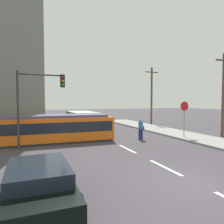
{
  "coord_description": "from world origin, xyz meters",
  "views": [
    {
      "loc": [
        -5.69,
        -5.85,
        3.05
      ],
      "look_at": [
        0.33,
        9.48,
        2.18
      ],
      "focal_mm": 33.3,
      "sensor_mm": 36.0,
      "label": 1
    }
  ],
  "objects_px": {
    "parked_sedan_near": "(38,182)",
    "utility_pole_near": "(223,93)",
    "streetcar_tram": "(56,128)",
    "traffic_light_mast": "(38,94)",
    "pedestrian_crossing": "(141,128)",
    "stop_sign": "(184,112)",
    "utility_pole_mid": "(152,95)",
    "city_bus": "(82,119)"
  },
  "relations": [
    {
      "from": "parked_sedan_near",
      "to": "streetcar_tram",
      "type": "bearing_deg",
      "value": 80.7
    },
    {
      "from": "traffic_light_mast",
      "to": "utility_pole_near",
      "type": "xyz_separation_m",
      "value": [
        14.72,
        -1.23,
        0.23
      ]
    },
    {
      "from": "pedestrian_crossing",
      "to": "stop_sign",
      "type": "bearing_deg",
      "value": -12.39
    },
    {
      "from": "streetcar_tram",
      "to": "utility_pole_near",
      "type": "xyz_separation_m",
      "value": [
        13.45,
        -3.0,
        2.65
      ]
    },
    {
      "from": "traffic_light_mast",
      "to": "utility_pole_near",
      "type": "distance_m",
      "value": 14.77
    },
    {
      "from": "stop_sign",
      "to": "pedestrian_crossing",
      "type": "bearing_deg",
      "value": 167.61
    },
    {
      "from": "utility_pole_near",
      "to": "stop_sign",
      "type": "bearing_deg",
      "value": 170.17
    },
    {
      "from": "traffic_light_mast",
      "to": "city_bus",
      "type": "bearing_deg",
      "value": 59.04
    },
    {
      "from": "parked_sedan_near",
      "to": "city_bus",
      "type": "bearing_deg",
      "value": 72.11
    },
    {
      "from": "pedestrian_crossing",
      "to": "utility_pole_mid",
      "type": "xyz_separation_m",
      "value": [
        6.64,
        9.0,
        2.93
      ]
    },
    {
      "from": "utility_pole_near",
      "to": "streetcar_tram",
      "type": "bearing_deg",
      "value": 167.43
    },
    {
      "from": "streetcar_tram",
      "to": "city_bus",
      "type": "xyz_separation_m",
      "value": [
        3.48,
        6.14,
        0.04
      ]
    },
    {
      "from": "stop_sign",
      "to": "utility_pole_mid",
      "type": "relative_size",
      "value": 0.39
    },
    {
      "from": "parked_sedan_near",
      "to": "pedestrian_crossing",
      "type": "bearing_deg",
      "value": 44.68
    },
    {
      "from": "utility_pole_mid",
      "to": "streetcar_tram",
      "type": "bearing_deg",
      "value": -150.3
    },
    {
      "from": "parked_sedan_near",
      "to": "utility_pole_mid",
      "type": "bearing_deg",
      "value": 49.16
    },
    {
      "from": "streetcar_tram",
      "to": "city_bus",
      "type": "relative_size",
      "value": 1.6
    },
    {
      "from": "utility_pole_mid",
      "to": "parked_sedan_near",
      "type": "bearing_deg",
      "value": -130.84
    },
    {
      "from": "streetcar_tram",
      "to": "utility_pole_near",
      "type": "relative_size",
      "value": 1.21
    },
    {
      "from": "city_bus",
      "to": "utility_pole_near",
      "type": "relative_size",
      "value": 0.75
    },
    {
      "from": "city_bus",
      "to": "traffic_light_mast",
      "type": "xyz_separation_m",
      "value": [
        -4.75,
        -7.91,
        2.39
      ]
    },
    {
      "from": "streetcar_tram",
      "to": "pedestrian_crossing",
      "type": "xyz_separation_m",
      "value": [
        6.34,
        -1.6,
        -0.1
      ]
    },
    {
      "from": "parked_sedan_near",
      "to": "utility_pole_near",
      "type": "bearing_deg",
      "value": 23.1
    },
    {
      "from": "utility_pole_near",
      "to": "utility_pole_mid",
      "type": "distance_m",
      "value": 10.41
    },
    {
      "from": "streetcar_tram",
      "to": "stop_sign",
      "type": "bearing_deg",
      "value": -13.54
    },
    {
      "from": "pedestrian_crossing",
      "to": "utility_pole_near",
      "type": "distance_m",
      "value": 7.75
    },
    {
      "from": "city_bus",
      "to": "stop_sign",
      "type": "relative_size",
      "value": 1.84
    },
    {
      "from": "stop_sign",
      "to": "utility_pole_mid",
      "type": "distance_m",
      "value": 10.39
    },
    {
      "from": "streetcar_tram",
      "to": "pedestrian_crossing",
      "type": "relative_size",
      "value": 5.09
    },
    {
      "from": "stop_sign",
      "to": "utility_pole_near",
      "type": "relative_size",
      "value": 0.41
    },
    {
      "from": "parked_sedan_near",
      "to": "utility_pole_near",
      "type": "height_order",
      "value": "utility_pole_near"
    },
    {
      "from": "parked_sedan_near",
      "to": "utility_pole_mid",
      "type": "xyz_separation_m",
      "value": [
        14.52,
        16.79,
        3.24
      ]
    },
    {
      "from": "parked_sedan_near",
      "to": "stop_sign",
      "type": "distance_m",
      "value": 13.52
    },
    {
      "from": "streetcar_tram",
      "to": "traffic_light_mast",
      "type": "relative_size",
      "value": 1.72
    },
    {
      "from": "streetcar_tram",
      "to": "parked_sedan_near",
      "type": "relative_size",
      "value": 1.9
    },
    {
      "from": "city_bus",
      "to": "utility_pole_near",
      "type": "height_order",
      "value": "utility_pole_near"
    },
    {
      "from": "stop_sign",
      "to": "utility_pole_near",
      "type": "xyz_separation_m",
      "value": [
        3.53,
        -0.61,
        1.5
      ]
    },
    {
      "from": "pedestrian_crossing",
      "to": "parked_sedan_near",
      "type": "xyz_separation_m",
      "value": [
        -7.88,
        -7.79,
        -0.32
      ]
    },
    {
      "from": "parked_sedan_near",
      "to": "stop_sign",
      "type": "xyz_separation_m",
      "value": [
        11.45,
        7.01,
        1.57
      ]
    },
    {
      "from": "pedestrian_crossing",
      "to": "utility_pole_near",
      "type": "xyz_separation_m",
      "value": [
        7.11,
        -1.4,
        2.75
      ]
    },
    {
      "from": "parked_sedan_near",
      "to": "utility_pole_mid",
      "type": "relative_size",
      "value": 0.61
    },
    {
      "from": "stop_sign",
      "to": "utility_pole_mid",
      "type": "bearing_deg",
      "value": 72.63
    }
  ]
}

